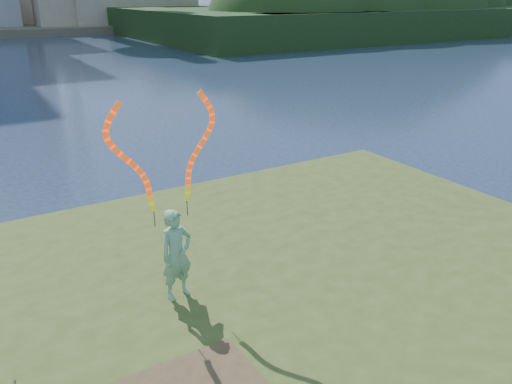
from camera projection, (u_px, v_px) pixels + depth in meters
ground at (216, 315)px, 10.31m from camera, size 320.00×320.00×0.00m
grassy_knoll at (278, 369)px, 8.36m from camera, size 20.00×18.00×0.80m
wooded_hill at (365, 30)px, 86.52m from camera, size 78.00×50.00×63.00m
woman_with_ribbons at (174, 230)px, 9.07m from camera, size 2.07×0.63×4.14m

